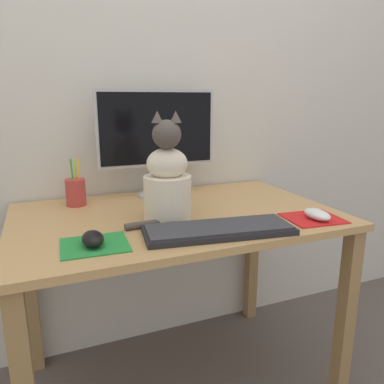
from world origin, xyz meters
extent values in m
plane|color=#564C47|center=(0.00, 0.00, 0.00)|extent=(12.00, 12.00, 0.00)
cube|color=beige|center=(0.00, 0.39, 1.25)|extent=(7.00, 0.04, 2.50)
cube|color=tan|center=(0.00, 0.00, 0.72)|extent=(1.13, 0.72, 0.02)
cube|color=olive|center=(0.53, -0.32, 0.35)|extent=(0.05, 0.05, 0.70)
cube|color=olive|center=(-0.53, 0.32, 0.35)|extent=(0.05, 0.05, 0.70)
cube|color=olive|center=(0.53, 0.32, 0.35)|extent=(0.05, 0.05, 0.70)
cylinder|color=#B2B2B7|center=(0.02, 0.27, 0.73)|extent=(0.17, 0.17, 0.01)
cylinder|color=#B2B2B7|center=(0.02, 0.27, 0.80)|extent=(0.04, 0.04, 0.12)
cube|color=#B2B2B7|center=(0.02, 0.27, 1.01)|extent=(0.49, 0.02, 0.31)
cube|color=black|center=(0.02, 0.26, 1.01)|extent=(0.47, 0.00, 0.29)
cube|color=black|center=(0.05, -0.25, 0.74)|extent=(0.48, 0.22, 0.02)
cube|color=#333338|center=(0.05, -0.25, 0.75)|extent=(0.45, 0.20, 0.01)
cube|color=#238438|center=(-0.32, -0.20, 0.73)|extent=(0.19, 0.17, 0.00)
cube|color=red|center=(0.41, -0.24, 0.73)|extent=(0.20, 0.18, 0.00)
ellipsoid|color=black|center=(-0.32, -0.21, 0.75)|extent=(0.06, 0.10, 0.04)
ellipsoid|color=white|center=(0.41, -0.26, 0.75)|extent=(0.06, 0.11, 0.03)
cylinder|color=beige|center=(-0.05, -0.06, 0.80)|extent=(0.20, 0.20, 0.15)
ellipsoid|color=beige|center=(-0.05, -0.06, 0.92)|extent=(0.16, 0.15, 0.10)
sphere|color=#4C423D|center=(-0.05, -0.07, 1.02)|extent=(0.12, 0.12, 0.09)
cone|color=#4C423D|center=(-0.08, -0.06, 1.07)|extent=(0.05, 0.05, 0.04)
cone|color=#4C423D|center=(-0.03, -0.08, 1.07)|extent=(0.05, 0.05, 0.04)
cylinder|color=#4C423D|center=(-0.11, -0.11, 0.74)|extent=(0.21, 0.03, 0.02)
cylinder|color=#B23833|center=(-0.32, 0.24, 0.78)|extent=(0.08, 0.08, 0.10)
cylinder|color=green|center=(-0.33, 0.24, 0.84)|extent=(0.01, 0.02, 0.14)
cylinder|color=yellow|center=(-0.32, 0.26, 0.84)|extent=(0.02, 0.01, 0.14)
cylinder|color=yellow|center=(-0.31, 0.25, 0.84)|extent=(0.02, 0.03, 0.14)
camera|label=1|loc=(-0.43, -1.22, 1.13)|focal=35.00mm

